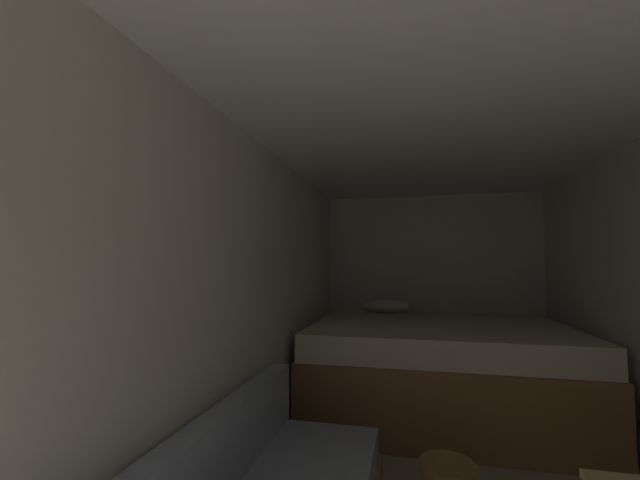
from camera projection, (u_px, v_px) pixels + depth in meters
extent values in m
cube|color=silver|center=(432.00, 288.00, 4.41)|extent=(2.43, 0.05, 2.10)
cube|color=silver|center=(250.00, 309.00, 2.39)|extent=(0.05, 4.66, 2.10)
cube|color=white|center=(450.00, 121.00, 2.19)|extent=(2.43, 4.66, 0.05)
cube|color=olive|center=(439.00, 381.00, 3.47)|extent=(2.21, 1.70, 0.59)
cube|color=beige|center=(438.00, 335.00, 3.49)|extent=(2.17, 1.66, 0.21)
ellipsoid|color=white|center=(386.00, 306.00, 4.25)|extent=(0.48, 0.29, 0.15)
cube|color=#99A3B7|center=(203.00, 466.00, 1.64)|extent=(0.12, 1.98, 0.35)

